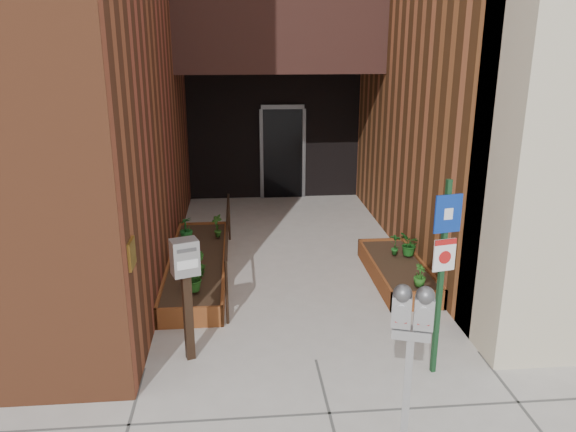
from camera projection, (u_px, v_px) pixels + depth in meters
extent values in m
plane|color=#9E9991|center=(316.00, 360.00, 6.65)|extent=(80.00, 80.00, 0.00)
cube|color=#C5B897|center=(538.00, 171.00, 6.40)|extent=(1.10, 1.20, 4.40)
cube|color=black|center=(277.00, 20.00, 11.14)|extent=(4.20, 2.00, 2.00)
cube|color=black|center=(274.00, 134.00, 13.22)|extent=(4.00, 0.30, 3.00)
cube|color=black|center=(283.00, 154.00, 13.21)|extent=(0.90, 0.06, 2.10)
cube|color=#B79338|center=(131.00, 254.00, 5.83)|extent=(0.04, 0.30, 0.30)
cube|color=maroon|center=(189.00, 318.00, 7.34)|extent=(0.90, 0.04, 0.30)
cube|color=maroon|center=(203.00, 230.00, 10.72)|extent=(0.90, 0.04, 0.30)
cube|color=maroon|center=(171.00, 266.00, 8.99)|extent=(0.04, 3.60, 0.30)
cube|color=maroon|center=(224.00, 265.00, 9.07)|extent=(0.04, 3.60, 0.30)
cube|color=black|center=(198.00, 267.00, 9.04)|extent=(0.82, 3.52, 0.26)
cube|color=maroon|center=(419.00, 301.00, 7.80)|extent=(0.80, 0.04, 0.30)
cube|color=maroon|center=(380.00, 247.00, 9.86)|extent=(0.80, 0.04, 0.30)
cube|color=maroon|center=(374.00, 272.00, 8.80)|extent=(0.04, 2.20, 0.30)
cube|color=maroon|center=(421.00, 270.00, 8.86)|extent=(0.04, 2.20, 0.30)
cube|color=black|center=(397.00, 272.00, 8.84)|extent=(0.72, 2.12, 0.26)
cylinder|color=black|center=(227.00, 293.00, 7.37)|extent=(0.04, 0.04, 0.90)
cylinder|color=black|center=(229.00, 217.00, 10.50)|extent=(0.04, 0.04, 0.90)
cylinder|color=black|center=(227.00, 223.00, 8.81)|extent=(0.04, 3.30, 0.04)
cube|color=#A6A6A8|center=(407.00, 392.00, 5.10)|extent=(0.08, 0.08, 1.12)
cube|color=#A6A6A8|center=(411.00, 333.00, 4.92)|extent=(0.36, 0.23, 0.09)
cube|color=#A6A6A8|center=(401.00, 311.00, 4.88)|extent=(0.19, 0.16, 0.29)
sphere|color=#59595B|center=(403.00, 294.00, 4.83)|extent=(0.17, 0.17, 0.17)
cube|color=white|center=(401.00, 312.00, 4.82)|extent=(0.10, 0.04, 0.06)
cube|color=#B21414|center=(401.00, 321.00, 4.85)|extent=(0.10, 0.04, 0.03)
cube|color=#A6A6A8|center=(424.00, 313.00, 4.84)|extent=(0.19, 0.16, 0.29)
sphere|color=#59595B|center=(425.00, 296.00, 4.79)|extent=(0.17, 0.17, 0.17)
cube|color=white|center=(424.00, 314.00, 4.78)|extent=(0.10, 0.04, 0.06)
cube|color=#B21414|center=(423.00, 324.00, 4.81)|extent=(0.10, 0.04, 0.03)
cube|color=#153C1E|center=(440.00, 281.00, 6.09)|extent=(0.06, 0.06, 2.26)
cube|color=navy|center=(448.00, 214.00, 5.83)|extent=(0.31, 0.08, 0.41)
cube|color=white|center=(448.00, 214.00, 5.82)|extent=(0.10, 0.03, 0.12)
cube|color=white|center=(444.00, 255.00, 5.97)|extent=(0.26, 0.07, 0.36)
cube|color=#B21414|center=(446.00, 242.00, 5.92)|extent=(0.25, 0.06, 0.06)
cylinder|color=#B21414|center=(445.00, 257.00, 5.96)|extent=(0.14, 0.04, 0.14)
cube|color=black|center=(188.00, 317.00, 6.53)|extent=(0.13, 0.13, 1.09)
cube|color=#ADADAF|center=(185.00, 257.00, 6.31)|extent=(0.35, 0.31, 0.42)
cube|color=#59595B|center=(187.00, 251.00, 6.17)|extent=(0.21, 0.08, 0.04)
cube|color=white|center=(188.00, 265.00, 6.22)|extent=(0.23, 0.09, 0.10)
imported|color=#205718|center=(194.00, 277.00, 7.73)|extent=(0.49, 0.49, 0.39)
imported|color=#235B1A|center=(198.00, 264.00, 8.22)|extent=(0.28, 0.28, 0.37)
imported|color=#19571E|center=(186.00, 229.00, 9.69)|extent=(0.32, 0.32, 0.41)
imported|color=#255317|center=(217.00, 226.00, 9.85)|extent=(0.30, 0.30, 0.40)
imported|color=#225B1A|center=(420.00, 275.00, 7.89)|extent=(0.25, 0.25, 0.32)
imported|color=#1C621F|center=(395.00, 244.00, 9.03)|extent=(0.27, 0.27, 0.36)
imported|color=#185518|center=(409.00, 244.00, 8.99)|extent=(0.40, 0.40, 0.38)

